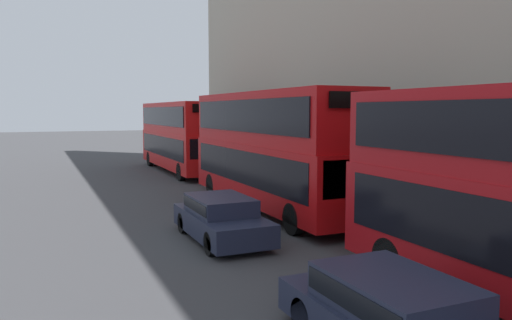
# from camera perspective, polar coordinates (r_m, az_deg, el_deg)

# --- Properties ---
(bus_second_in_queue) EXTENTS (2.59, 10.98, 4.53)m
(bus_second_in_queue) POSITION_cam_1_polar(r_m,az_deg,el_deg) (19.21, 1.89, 1.65)
(bus_second_in_queue) COLOR #B20C0F
(bus_second_in_queue) RESTS_ON ground
(bus_third_in_queue) EXTENTS (2.59, 11.27, 4.33)m
(bus_third_in_queue) POSITION_cam_1_polar(r_m,az_deg,el_deg) (31.65, -8.57, 2.98)
(bus_third_in_queue) COLOR red
(bus_third_in_queue) RESTS_ON ground
(car_dark_sedan) EXTENTS (1.84, 4.45, 1.32)m
(car_dark_sedan) POSITION_cam_1_polar(r_m,az_deg,el_deg) (8.26, 15.70, -16.83)
(car_dark_sedan) COLOR #1E2338
(car_dark_sedan) RESTS_ON ground
(car_hatchback) EXTENTS (1.80, 4.21, 1.30)m
(car_hatchback) POSITION_cam_1_polar(r_m,az_deg,el_deg) (14.88, -4.00, -6.52)
(car_hatchback) COLOR #1E2338
(car_hatchback) RESTS_ON ground
(pedestrian) EXTENTS (0.36, 0.36, 1.56)m
(pedestrian) POSITION_cam_1_polar(r_m,az_deg,el_deg) (26.82, 1.12, -1.02)
(pedestrian) COLOR #334C6B
(pedestrian) RESTS_ON ground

